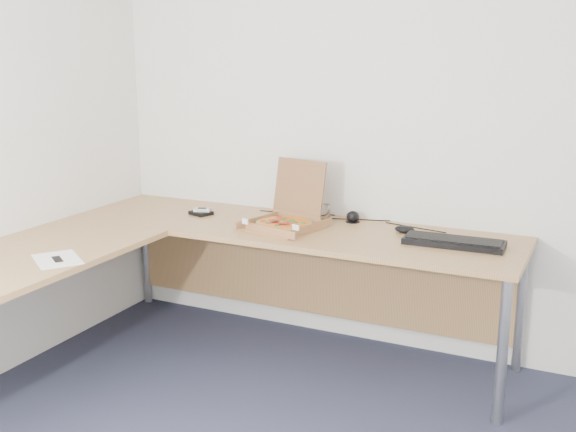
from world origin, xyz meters
The scene contains 11 objects.
room_shell centered at (0.00, 0.00, 1.25)m, with size 3.50×3.50×2.50m, color white, non-canonical shape.
desk centered at (-0.82, 0.97, 0.70)m, with size 2.50×2.20×0.73m.
pizza_box centered at (-0.50, 1.36, 0.77)m, with size 0.34×0.39×0.35m.
drinking_glass centered at (-0.34, 1.51, 0.79)m, with size 0.06×0.06×0.11m, color white.
keyboard centered at (0.39, 1.41, 0.75)m, with size 0.49×0.17×0.03m, color black.
mouse centered at (0.11, 1.54, 0.75)m, with size 0.11×0.07×0.04m, color black.
wallet centered at (-1.08, 1.43, 0.74)m, with size 0.12×0.10×0.02m, color black.
phone centered at (-1.08, 1.43, 0.76)m, with size 0.09×0.05×0.02m, color #B2B5BA.
paper_sheet centered at (-1.20, 0.39, 0.73)m, with size 0.27×0.19×0.00m, color white.
dome_speaker centered at (-0.22, 1.64, 0.76)m, with size 0.08×0.08×0.07m, color black.
cable_bundle centered at (-0.28, 1.68, 0.73)m, with size 0.54×0.04×0.01m, color black, non-canonical shape.
Camera 1 is at (1.07, -1.91, 1.68)m, focal length 43.34 mm.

